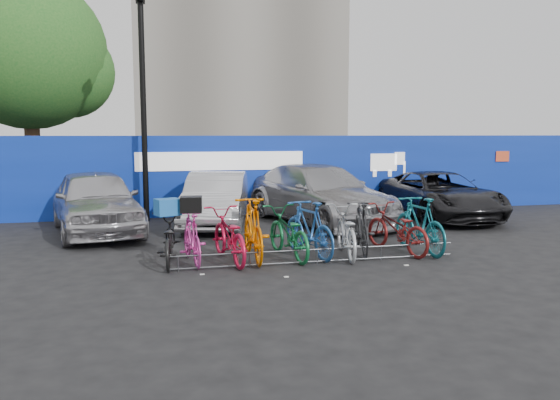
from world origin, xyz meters
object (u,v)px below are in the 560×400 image
object	(u,v)px
tree	(36,56)
car_2	(319,194)
bike_rack	(317,256)
bike_4	(288,233)
bike_2	(228,236)
car_3	(439,195)
car_0	(96,201)
bike_7	(361,227)
bike_1	(192,238)
bike_9	(420,225)
bike_6	(346,231)
bike_0	(168,240)
bike_8	(396,229)
bike_5	(309,229)
car_1	(216,199)
lamppost	(143,104)
bike_3	(253,229)

from	to	relation	value
tree	car_2	size ratio (longest dim) A/B	1.41
bike_rack	bike_4	distance (m)	0.82
bike_2	car_3	bearing A→B (deg)	-157.31
tree	car_0	world-z (taller)	tree
bike_7	bike_4	bearing A→B (deg)	16.82
bike_1	bike_9	bearing A→B (deg)	172.78
car_0	bike_1	xyz separation A→B (m)	(2.09, -3.82, -0.30)
car_2	bike_6	xyz separation A→B (m)	(-0.74, -4.16, -0.29)
car_2	bike_6	world-z (taller)	car_2
car_3	bike_2	world-z (taller)	car_3
tree	bike_2	size ratio (longest dim) A/B	3.97
bike_9	bike_0	bearing A→B (deg)	-4.65
car_3	bike_1	world-z (taller)	car_3
car_0	bike_8	bearing A→B (deg)	-43.58
car_3	bike_9	distance (m)	4.99
bike_2	bike_7	size ratio (longest dim) A/B	1.10
bike_1	bike_4	size ratio (longest dim) A/B	0.85
bike_9	car_2	bearing A→B (deg)	-81.41
bike_8	bike_2	bearing A→B (deg)	-13.44
bike_5	tree	bearing A→B (deg)	-69.61
bike_4	bike_9	size ratio (longest dim) A/B	0.99
bike_1	car_1	bearing A→B (deg)	-108.89
bike_rack	bike_4	world-z (taller)	bike_4
tree	lamppost	distance (m)	6.14
tree	car_1	bearing A→B (deg)	-47.22
car_3	bike_2	distance (m)	7.90
car_1	bike_0	distance (m)	4.43
car_1	bike_9	bearing A→B (deg)	-36.50
bike_2	bike_5	world-z (taller)	bike_5
bike_rack	bike_8	distance (m)	1.99
tree	car_0	size ratio (longest dim) A/B	1.67
bike_5	bike_6	size ratio (longest dim) A/B	0.98
tree	lamppost	size ratio (longest dim) A/B	1.28
bike_3	bike_4	distance (m)	0.71
tree	car_1	size ratio (longest dim) A/B	1.81
bike_rack	bike_6	bearing A→B (deg)	33.37
bike_rack	car_1	world-z (taller)	car_1
bike_rack	car_1	size ratio (longest dim) A/B	1.30
car_1	bike_5	distance (m)	4.39
car_0	car_1	size ratio (longest dim) A/B	1.09
car_2	car_3	distance (m)	3.65
bike_3	bike_8	xyz separation A→B (m)	(3.01, -0.03, -0.11)
bike_1	bike_8	bearing A→B (deg)	173.64
car_1	bike_0	world-z (taller)	car_1
bike_4	bike_rack	bearing A→B (deg)	116.60
car_0	bike_5	world-z (taller)	car_0
bike_7	bike_8	bearing A→B (deg)	-177.70
bike_0	bike_4	bearing A→B (deg)	-176.40
car_2	bike_5	size ratio (longest dim) A/B	2.90
car_2	car_1	bearing A→B (deg)	160.05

